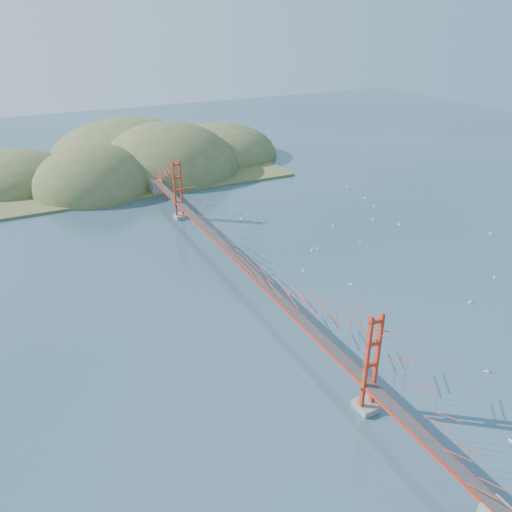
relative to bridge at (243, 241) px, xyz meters
name	(u,v)px	position (x,y,z in m)	size (l,w,h in m)	color
ground	(244,283)	(0.00, -0.18, -7.01)	(320.00, 320.00, 0.00)	#2C4759
bridge	(243,241)	(0.00, 0.00, 0.00)	(2.20, 94.40, 12.00)	gray
far_headlands	(141,168)	(2.21, 68.33, -7.01)	(84.00, 58.00, 25.00)	olive
sailboat_0	(303,270)	(10.26, -0.88, -6.86)	(0.55, 0.60, 0.68)	white
sailboat_15	(365,197)	(40.79, 22.56, -6.86)	(0.58, 0.60, 0.68)	white
sailboat_10	(512,441)	(9.89, -40.18, -6.85)	(0.51, 0.62, 0.72)	white
sailboat_3	(312,250)	(15.48, 4.85, -6.86)	(0.65, 0.65, 0.68)	white
sailboat_12	(254,221)	(12.59, 21.39, -6.87)	(0.52, 0.48, 0.59)	white
sailboat_9	(374,206)	(39.16, 17.36, -6.87)	(0.45, 0.50, 0.56)	white
sailboat_6	(486,371)	(16.23, -31.69, -6.86)	(0.62, 0.62, 0.65)	white
sailboat_16	(318,248)	(16.82, 5.00, -6.86)	(0.56, 0.54, 0.63)	white
sailboat_8	(347,187)	(41.40, 30.14, -6.86)	(0.62, 0.61, 0.69)	white
sailboat_11	(491,233)	(49.37, -4.05, -6.85)	(0.71, 0.71, 0.74)	white
sailboat_13	(494,278)	(35.68, -16.35, -6.87)	(0.60, 0.60, 0.62)	white
sailboat_4	(360,242)	(25.19, 3.86, -6.87)	(0.49, 0.50, 0.56)	white
sailboat_7	(333,226)	(25.06, 12.27, -6.87)	(0.53, 0.43, 0.62)	white
sailboat_14	(373,219)	(34.09, 11.43, -6.85)	(0.64, 0.64, 0.71)	white
sailboat_1	(351,284)	(14.46, -7.87, -6.85)	(0.67, 0.67, 0.71)	white
sailboat_5	(399,224)	(37.08, 7.17, -6.85)	(0.56, 0.63, 0.71)	white
sailboat_extra_0	(241,219)	(10.74, 23.50, -6.85)	(0.50, 0.61, 0.71)	white
sailboat_extra_1	(470,302)	(26.45, -19.97, -6.86)	(0.60, 0.54, 0.67)	white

